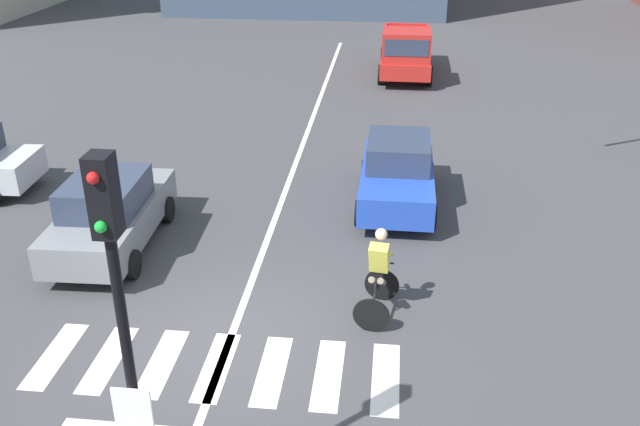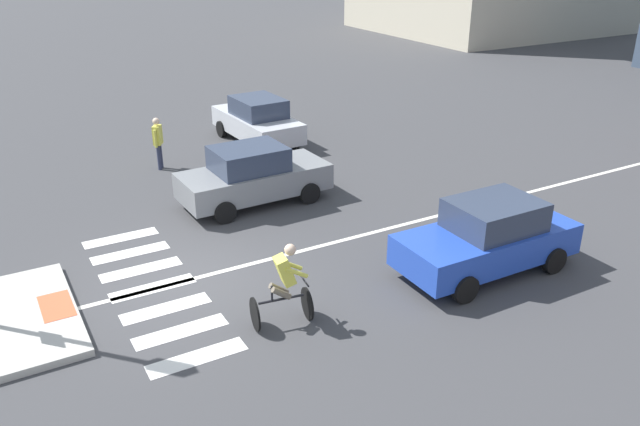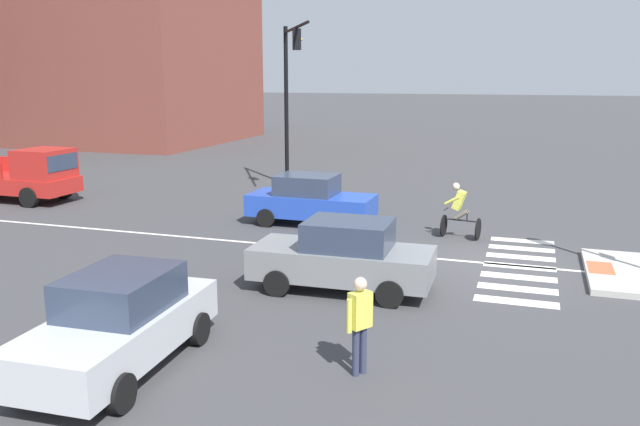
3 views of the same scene
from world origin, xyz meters
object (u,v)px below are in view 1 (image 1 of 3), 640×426
car_grey_westbound_near (110,213)px  car_blue_eastbound_mid (397,172)px  signal_pole (123,327)px  cyclist (378,272)px  pickup_truck_red_eastbound_distant (406,53)px

car_grey_westbound_near → car_blue_eastbound_mid: bearing=25.6°
car_grey_westbound_near → car_blue_eastbound_mid: 6.74m
signal_pole → cyclist: bearing=63.1°
cyclist → signal_pole: bearing=-116.9°
pickup_truck_red_eastbound_distant → signal_pole: bearing=-98.1°
pickup_truck_red_eastbound_distant → cyclist: bearing=-91.9°
signal_pole → car_grey_westbound_near: 8.02m
car_grey_westbound_near → pickup_truck_red_eastbound_distant: 16.12m
car_blue_eastbound_mid → car_grey_westbound_near: bearing=-154.4°
pickup_truck_red_eastbound_distant → cyclist: pickup_truck_red_eastbound_distant is taller
car_grey_westbound_near → pickup_truck_red_eastbound_distant: pickup_truck_red_eastbound_distant is taller
signal_pole → cyclist: size_ratio=2.87×
signal_pole → pickup_truck_red_eastbound_distant: size_ratio=0.94×
car_grey_westbound_near → cyclist: (5.77, -1.94, 0.06)m
car_blue_eastbound_mid → pickup_truck_red_eastbound_distant: (0.24, 11.92, 0.17)m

